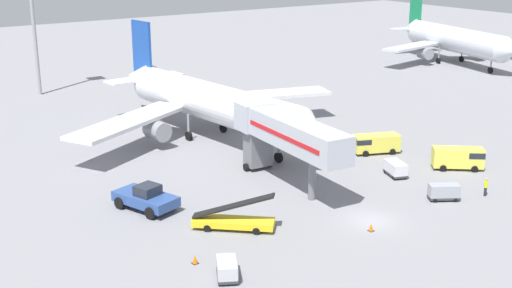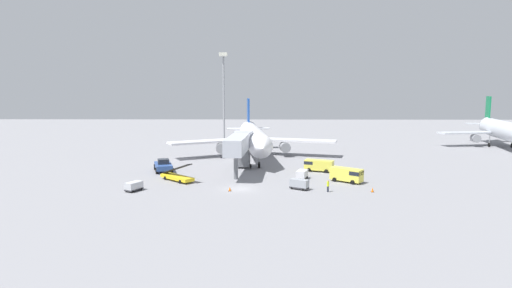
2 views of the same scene
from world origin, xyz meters
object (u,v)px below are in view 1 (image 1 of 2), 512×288
airplane_at_gate (208,101)px  baggage_cart_far_right (396,168)px  jet_bridge (284,133)px  belt_loader_truck (233,220)px  service_van_near_center (375,143)px  baggage_cart_far_left (227,269)px  safety_cone_bravo (371,227)px  safety_cone_charlie (195,259)px  airplane_background (453,39)px  service_van_near_left (459,157)px  pushback_tug (146,198)px  ground_crew_worker_foreground (486,187)px  baggage_cart_outer_left (444,192)px

airplane_at_gate → baggage_cart_far_right: 24.49m
airplane_at_gate → jet_bridge: 18.05m
jet_bridge → belt_loader_truck: (-9.89, -6.35, -4.40)m
service_van_near_center → baggage_cart_far_left: size_ratio=1.91×
safety_cone_bravo → airplane_at_gate: bearing=84.9°
safety_cone_bravo → safety_cone_charlie: bearing=168.1°
safety_cone_charlie → airplane_background: 93.14m
airplane_at_gate → belt_loader_truck: 27.30m
service_van_near_left → airplane_background: airplane_background is taller
baggage_cart_far_right → airplane_background: 68.07m
airplane_at_gate → safety_cone_bravo: bearing=-95.1°
baggage_cart_far_right → baggage_cart_far_left: baggage_cart_far_right is taller
jet_bridge → airplane_at_gate: bearing=83.5°
service_van_near_center → belt_loader_truck: bearing=-160.9°
safety_cone_charlie → belt_loader_truck: bearing=32.5°
jet_bridge → safety_cone_bravo: 14.02m
safety_cone_charlie → airplane_background: (81.60, 44.70, 4.22)m
jet_bridge → service_van_near_center: jet_bridge is taller
pushback_tug → belt_loader_truck: (4.14, -7.93, -0.32)m
jet_bridge → safety_cone_bravo: jet_bridge is taller
airplane_at_gate → baggage_cart_far_left: size_ratio=13.19×
belt_loader_truck → service_van_near_center: bearing=19.1°
jet_bridge → safety_cone_bravo: bearing=-93.2°
safety_cone_bravo → safety_cone_charlie: size_ratio=0.97×
service_van_near_left → ground_crew_worker_foreground: bearing=-122.3°
airplane_at_gate → pushback_tug: airplane_at_gate is taller
service_van_near_left → baggage_cart_outer_left: size_ratio=1.75×
jet_bridge → safety_cone_charlie: 19.15m
belt_loader_truck → service_van_near_left: size_ratio=1.21×
jet_bridge → service_van_near_center: (14.21, 1.99, -3.97)m
airplane_at_gate → safety_cone_charlie: airplane_at_gate is taller
service_van_near_left → baggage_cart_far_left: service_van_near_left is taller
baggage_cart_outer_left → safety_cone_bravo: bearing=-173.2°
service_van_near_left → baggage_cart_far_left: size_ratio=1.81×
belt_loader_truck → baggage_cart_outer_left: size_ratio=2.12×
airplane_background → safety_cone_charlie: bearing=-151.3°
pushback_tug → baggage_cart_far_right: 25.47m
belt_loader_truck → jet_bridge: bearing=32.7°
baggage_cart_outer_left → airplane_background: (56.46, 46.62, 3.73)m
service_van_near_left → jet_bridge: bearing=158.7°
safety_cone_bravo → safety_cone_charlie: 15.20m
belt_loader_truck → safety_cone_charlie: belt_loader_truck is taller
service_van_near_left → airplane_at_gate: bearing=122.2°
airplane_at_gate → baggage_cart_outer_left: airplane_at_gate is taller
service_van_near_left → baggage_cart_far_right: size_ratio=1.71×
safety_cone_bravo → airplane_background: (66.73, 47.84, 4.23)m
jet_bridge → airplane_background: bearing=27.7°
pushback_tug → service_van_near_left: (31.72, -8.49, 0.20)m
belt_loader_truck → airplane_at_gate: bearing=63.8°
belt_loader_truck → baggage_cart_outer_left: belt_loader_truck is taller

